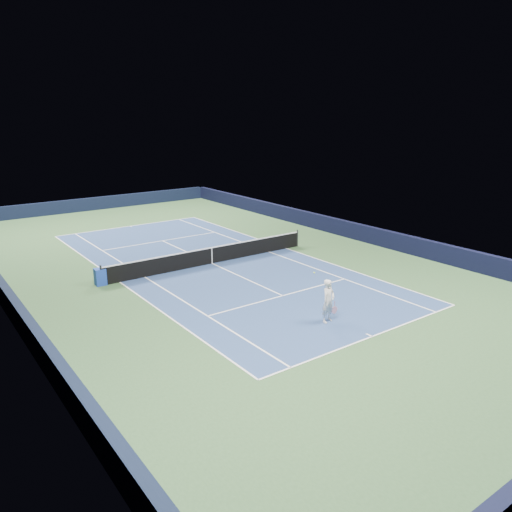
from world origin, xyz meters
TOP-DOWN VIEW (x-y plane):
  - ground at (0.00, 0.00)m, footprint 40.00×40.00m
  - wall_far at (0.00, 19.82)m, footprint 22.00×0.35m
  - wall_right at (10.82, 0.00)m, footprint 0.35×40.00m
  - wall_left at (-10.82, 0.00)m, footprint 0.35×40.00m
  - court_surface at (0.00, 0.00)m, footprint 10.97×23.77m
  - baseline_far at (0.00, 11.88)m, footprint 10.97×0.08m
  - baseline_near at (0.00, -11.88)m, footprint 10.97×0.08m
  - sideline_doubles_right at (5.49, 0.00)m, footprint 0.08×23.77m
  - sideline_doubles_left at (-5.49, 0.00)m, footprint 0.08×23.77m
  - sideline_singles_right at (4.12, 0.00)m, footprint 0.08×23.77m
  - sideline_singles_left at (-4.12, 0.00)m, footprint 0.08×23.77m
  - service_line_far at (0.00, 6.40)m, footprint 8.23×0.08m
  - service_line_near at (0.00, -6.40)m, footprint 8.23×0.08m
  - center_service_line at (0.00, 0.00)m, footprint 0.08×12.80m
  - center_mark_far at (0.00, 11.73)m, footprint 0.08×0.30m
  - center_mark_near at (0.00, -11.73)m, footprint 0.08×0.30m
  - tennis_net at (0.00, 0.00)m, footprint 12.90×0.10m
  - sponsor_cube at (-6.40, 0.19)m, footprint 0.59×0.49m
  - tennis_player at (-0.39, -9.82)m, footprint 0.85×1.31m

SIDE VIEW (x-z plane):
  - ground at x=0.00m, z-range 0.00..0.00m
  - court_surface at x=0.00m, z-range 0.00..0.01m
  - baseline_far at x=0.00m, z-range 0.01..0.01m
  - baseline_near at x=0.00m, z-range 0.01..0.01m
  - sideline_doubles_right at x=5.49m, z-range 0.01..0.01m
  - sideline_doubles_left at x=-5.49m, z-range 0.01..0.01m
  - sideline_singles_right at x=4.12m, z-range 0.01..0.01m
  - sideline_singles_left at x=-4.12m, z-range 0.01..0.01m
  - service_line_far at x=0.00m, z-range 0.01..0.01m
  - service_line_near at x=0.00m, z-range 0.01..0.01m
  - center_service_line at x=0.00m, z-range 0.01..0.01m
  - center_mark_far at x=0.00m, z-range 0.01..0.01m
  - center_mark_near at x=0.00m, z-range 0.01..0.01m
  - sponsor_cube at x=-6.40m, z-range 0.00..0.86m
  - tennis_net at x=0.00m, z-range -0.03..1.04m
  - wall_far at x=0.00m, z-range 0.00..1.10m
  - wall_right at x=10.82m, z-range 0.00..1.10m
  - wall_left at x=-10.82m, z-range 0.00..1.10m
  - tennis_player at x=-0.39m, z-range -0.02..1.85m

